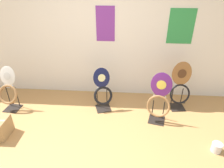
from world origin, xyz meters
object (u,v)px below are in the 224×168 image
toilet_seat_display_navy_moon (103,92)px  paint_can (217,147)px  toilet_seat_display_purple_note (159,101)px  toilet_seat_display_white_plain (8,91)px  toilet_seat_display_woodgrain (180,88)px

toilet_seat_display_navy_moon → paint_can: (1.83, -0.96, -0.29)m
toilet_seat_display_purple_note → toilet_seat_display_navy_moon: bearing=164.0°
toilet_seat_display_navy_moon → paint_can: size_ratio=5.40×
toilet_seat_display_navy_moon → toilet_seat_display_white_plain: bearing=-175.7°
toilet_seat_display_navy_moon → toilet_seat_display_purple_note: 1.06m
toilet_seat_display_white_plain → toilet_seat_display_navy_moon: bearing=4.3°
toilet_seat_display_purple_note → paint_can: bearing=-39.6°
toilet_seat_display_white_plain → toilet_seat_display_woodgrain: toilet_seat_display_woodgrain is taller
toilet_seat_display_navy_moon → toilet_seat_display_purple_note: bearing=-16.0°
toilet_seat_display_white_plain → toilet_seat_display_navy_moon: size_ratio=1.03×
paint_can → toilet_seat_display_white_plain: bearing=167.1°
toilet_seat_display_white_plain → toilet_seat_display_woodgrain: (3.26, 0.28, 0.04)m
toilet_seat_display_white_plain → paint_can: toilet_seat_display_white_plain is taller
paint_can → toilet_seat_display_navy_moon: bearing=152.3°
toilet_seat_display_woodgrain → toilet_seat_display_purple_note: size_ratio=1.02×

